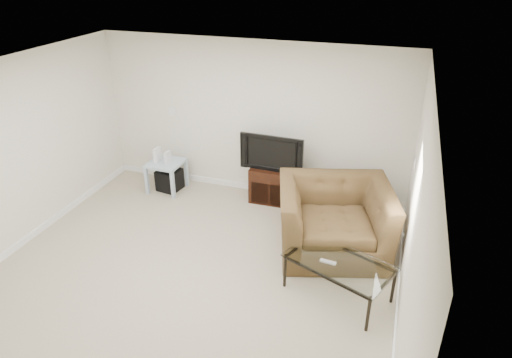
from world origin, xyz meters
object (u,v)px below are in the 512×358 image
(recliner, at_px, (335,209))
(coffee_table, at_px, (338,278))
(tv_stand, at_px, (273,184))
(subwoofer, at_px, (170,180))
(side_table, at_px, (167,176))
(television, at_px, (273,151))

(recliner, xyz_separation_m, coffee_table, (0.21, -0.89, -0.40))
(recliner, bearing_deg, tv_stand, 120.82)
(tv_stand, distance_m, subwoofer, 1.78)
(tv_stand, xyz_separation_m, subwoofer, (-1.76, -0.21, -0.11))
(subwoofer, xyz_separation_m, recliner, (2.91, -0.87, 0.45))
(tv_stand, height_order, side_table, tv_stand)
(television, xyz_separation_m, side_table, (-1.80, -0.20, -0.61))
(side_table, bearing_deg, tv_stand, 7.30)
(television, xyz_separation_m, subwoofer, (-1.76, -0.18, -0.69))
(television, bearing_deg, side_table, -171.63)
(subwoofer, bearing_deg, tv_stand, 6.76)
(tv_stand, height_order, television, television)
(tv_stand, xyz_separation_m, television, (0.00, -0.03, 0.58))
(television, bearing_deg, coffee_table, -52.88)
(television, xyz_separation_m, recliner, (1.15, -1.05, -0.24))
(side_table, distance_m, coffee_table, 3.61)
(coffee_table, bearing_deg, tv_stand, 124.74)
(subwoofer, bearing_deg, television, 5.83)
(recliner, distance_m, coffee_table, 1.00)
(subwoofer, bearing_deg, side_table, -147.39)
(tv_stand, xyz_separation_m, recliner, (1.15, -1.08, 0.34))
(coffee_table, bearing_deg, subwoofer, 150.67)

